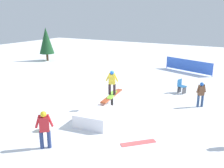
{
  "coord_description": "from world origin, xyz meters",
  "views": [
    {
      "loc": [
        -10.82,
        -6.17,
        4.88
      ],
      "look_at": [
        0.0,
        0.0,
        1.36
      ],
      "focal_mm": 40.0,
      "sensor_mm": 36.0,
      "label": 1
    }
  ],
  "objects_px": {
    "folding_chair": "(181,87)",
    "pine_tree_near": "(46,41)",
    "rail_feature": "(112,97)",
    "bystander_brown": "(201,93)",
    "main_rider_on_rail": "(112,83)",
    "bystander_red": "(44,128)",
    "backpack_on_snow": "(44,127)",
    "loose_snowboard_coral": "(138,143)"
  },
  "relations": [
    {
      "from": "folding_chair",
      "to": "pine_tree_near",
      "type": "xyz_separation_m",
      "value": [
        4.29,
        15.53,
        1.71
      ]
    },
    {
      "from": "rail_feature",
      "to": "bystander_brown",
      "type": "relative_size",
      "value": 1.77
    },
    {
      "from": "main_rider_on_rail",
      "to": "bystander_red",
      "type": "bearing_deg",
      "value": 160.39
    },
    {
      "from": "bystander_brown",
      "to": "folding_chair",
      "type": "xyz_separation_m",
      "value": [
        1.94,
        1.54,
        -0.36
      ]
    },
    {
      "from": "bystander_brown",
      "to": "bystander_red",
      "type": "relative_size",
      "value": 0.93
    },
    {
      "from": "bystander_red",
      "to": "backpack_on_snow",
      "type": "distance_m",
      "value": 1.66
    },
    {
      "from": "rail_feature",
      "to": "main_rider_on_rail",
      "type": "distance_m",
      "value": 0.76
    },
    {
      "from": "rail_feature",
      "to": "bystander_brown",
      "type": "height_order",
      "value": "bystander_brown"
    },
    {
      "from": "bystander_red",
      "to": "loose_snowboard_coral",
      "type": "xyz_separation_m",
      "value": [
        2.06,
        -2.89,
        -0.82
      ]
    },
    {
      "from": "backpack_on_snow",
      "to": "pine_tree_near",
      "type": "bearing_deg",
      "value": -136.85
    },
    {
      "from": "bystander_red",
      "to": "pine_tree_near",
      "type": "distance_m",
      "value": 18.78
    },
    {
      "from": "rail_feature",
      "to": "folding_chair",
      "type": "distance_m",
      "value": 5.18
    },
    {
      "from": "bystander_brown",
      "to": "main_rider_on_rail",
      "type": "bearing_deg",
      "value": 172.04
    },
    {
      "from": "main_rider_on_rail",
      "to": "bystander_red",
      "type": "xyz_separation_m",
      "value": [
        -4.76,
        0.16,
        -0.58
      ]
    },
    {
      "from": "rail_feature",
      "to": "loose_snowboard_coral",
      "type": "height_order",
      "value": "rail_feature"
    },
    {
      "from": "bystander_brown",
      "to": "bystander_red",
      "type": "xyz_separation_m",
      "value": [
        -7.36,
        4.17,
        0.06
      ]
    },
    {
      "from": "folding_chair",
      "to": "backpack_on_snow",
      "type": "height_order",
      "value": "folding_chair"
    },
    {
      "from": "bystander_brown",
      "to": "loose_snowboard_coral",
      "type": "bearing_deg",
      "value": -144.52
    },
    {
      "from": "bystander_brown",
      "to": "backpack_on_snow",
      "type": "height_order",
      "value": "bystander_brown"
    },
    {
      "from": "rail_feature",
      "to": "pine_tree_near",
      "type": "relative_size",
      "value": 0.7
    },
    {
      "from": "backpack_on_snow",
      "to": "pine_tree_near",
      "type": "xyz_separation_m",
      "value": [
        12.55,
        11.79,
        1.95
      ]
    },
    {
      "from": "folding_chair",
      "to": "loose_snowboard_coral",
      "type": "bearing_deg",
      "value": -158.9
    },
    {
      "from": "bystander_brown",
      "to": "backpack_on_snow",
      "type": "distance_m",
      "value": 8.26
    },
    {
      "from": "pine_tree_near",
      "to": "loose_snowboard_coral",
      "type": "bearing_deg",
      "value": -126.16
    },
    {
      "from": "rail_feature",
      "to": "folding_chair",
      "type": "bearing_deg",
      "value": -36.58
    },
    {
      "from": "loose_snowboard_coral",
      "to": "folding_chair",
      "type": "height_order",
      "value": "folding_chair"
    },
    {
      "from": "bystander_red",
      "to": "backpack_on_snow",
      "type": "bearing_deg",
      "value": 95.7
    },
    {
      "from": "bystander_brown",
      "to": "backpack_on_snow",
      "type": "xyz_separation_m",
      "value": [
        -6.32,
        5.28,
        -0.6
      ]
    },
    {
      "from": "main_rider_on_rail",
      "to": "rail_feature",
      "type": "bearing_deg",
      "value": 0.0
    },
    {
      "from": "main_rider_on_rail",
      "to": "backpack_on_snow",
      "type": "relative_size",
      "value": 4.05
    },
    {
      "from": "pine_tree_near",
      "to": "main_rider_on_rail",
      "type": "bearing_deg",
      "value": -124.08
    },
    {
      "from": "bystander_brown",
      "to": "loose_snowboard_coral",
      "type": "height_order",
      "value": "bystander_brown"
    },
    {
      "from": "bystander_red",
      "to": "folding_chair",
      "type": "height_order",
      "value": "bystander_red"
    },
    {
      "from": "folding_chair",
      "to": "backpack_on_snow",
      "type": "xyz_separation_m",
      "value": [
        -8.25,
        3.74,
        -0.24
      ]
    },
    {
      "from": "main_rider_on_rail",
      "to": "bystander_brown",
      "type": "height_order",
      "value": "main_rider_on_rail"
    },
    {
      "from": "rail_feature",
      "to": "loose_snowboard_coral",
      "type": "xyz_separation_m",
      "value": [
        -2.7,
        -2.73,
        -0.63
      ]
    },
    {
      "from": "folding_chair",
      "to": "rail_feature",
      "type": "bearing_deg",
      "value": 170.46
    },
    {
      "from": "bystander_red",
      "to": "loose_snowboard_coral",
      "type": "bearing_deg",
      "value": -5.62
    },
    {
      "from": "rail_feature",
      "to": "bystander_red",
      "type": "xyz_separation_m",
      "value": [
        -4.76,
        0.16,
        0.18
      ]
    },
    {
      "from": "loose_snowboard_coral",
      "to": "main_rider_on_rail",
      "type": "bearing_deg",
      "value": 89.98
    },
    {
      "from": "main_rider_on_rail",
      "to": "folding_chair",
      "type": "xyz_separation_m",
      "value": [
        4.54,
        -2.48,
        -0.99
      ]
    },
    {
      "from": "rail_feature",
      "to": "pine_tree_near",
      "type": "distance_m",
      "value": 15.83
    }
  ]
}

